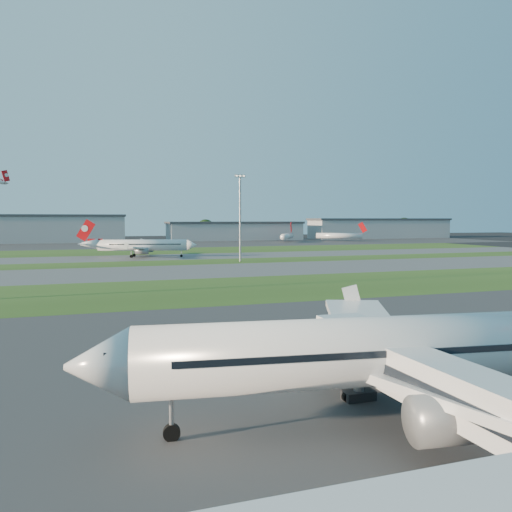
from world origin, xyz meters
name	(u,v)px	position (x,y,z in m)	size (l,w,h in m)	color
ground	(431,369)	(0.00, 0.00, 0.00)	(700.00, 700.00, 0.00)	black
apron_near	(431,369)	(0.00, 0.00, 0.01)	(300.00, 70.00, 0.01)	#333335
grass_strip_a	(248,288)	(0.00, 52.00, 0.01)	(300.00, 34.00, 0.01)	#2D4918
taxiway_a	(208,271)	(0.00, 85.00, 0.01)	(300.00, 32.00, 0.01)	#515154
grass_strip_b	(189,262)	(0.00, 110.00, 0.01)	(300.00, 18.00, 0.01)	#2D4918
taxiway_b	(177,257)	(0.00, 132.00, 0.01)	(300.00, 26.00, 0.01)	#515154
grass_strip_c	(164,251)	(0.00, 165.00, 0.01)	(300.00, 40.00, 0.01)	#2D4918
apron_far	(148,244)	(0.00, 225.00, 0.01)	(400.00, 80.00, 0.01)	#333335
yellow_line	(479,364)	(5.00, 0.00, 0.00)	(0.25, 60.00, 0.02)	gold
jet_bridge	(466,397)	(-9.81, -15.24, 4.01)	(4.20, 26.90, 6.20)	silver
airliner_parked	(412,351)	(-8.31, -8.78, 4.50)	(40.94, 34.52, 12.80)	silver
airliner_taxiing	(142,245)	(-11.33, 134.08, 3.97)	(35.56, 29.81, 11.30)	silver
mini_jet_near	(287,236)	(75.97, 222.70, 3.28)	(16.54, 25.23, 9.48)	silver
mini_jet_far	(340,236)	(107.26, 220.59, 3.28)	(25.48, 16.09, 9.48)	silver
light_mast_centre	(240,212)	(15.00, 108.00, 14.81)	(3.20, 0.70, 25.80)	gray
hangar_west	(57,228)	(-45.00, 255.00, 7.64)	(71.40, 23.00, 15.20)	gray
hangar_east	(235,231)	(55.00, 255.00, 5.64)	(81.60, 23.00, 11.20)	gray
hangar_far_east	(380,228)	(155.00, 255.00, 6.64)	(96.90, 23.00, 13.20)	gray
tree_mid_west	(105,231)	(-20.00, 266.00, 5.84)	(9.90, 9.90, 10.80)	black
tree_mid_east	(206,229)	(40.00, 269.00, 6.81)	(11.55, 11.55, 12.60)	black
tree_east	(317,229)	(115.00, 267.00, 6.16)	(10.45, 10.45, 11.40)	black
tree_far_east	(404,226)	(185.00, 271.00, 7.46)	(12.65, 12.65, 13.80)	black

